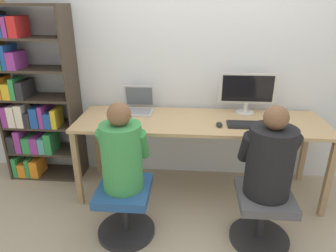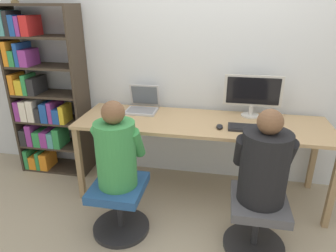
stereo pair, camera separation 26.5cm
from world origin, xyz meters
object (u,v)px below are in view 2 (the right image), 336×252
object	(u,v)px
person_at_monitor	(264,163)
office_chair_left	(257,220)
desktop_monitor	(253,94)
laptop	(142,106)
bookshelf	(41,97)
office_chair_right	(120,204)
person_at_laptop	(116,150)
keyboard	(252,128)

from	to	relation	value
person_at_monitor	office_chair_left	bearing A→B (deg)	-90.00
desktop_monitor	laptop	size ratio (longest dim) A/B	1.76
laptop	bookshelf	size ratio (longest dim) A/B	0.17
office_chair_right	person_at_laptop	world-z (taller)	person_at_laptop
office_chair_left	office_chair_right	distance (m)	1.08
keyboard	bookshelf	xyz separation A→B (m)	(-2.16, 0.28, 0.07)
office_chair_left	bookshelf	bearing A→B (deg)	159.47
desktop_monitor	person_at_laptop	xyz separation A→B (m)	(-1.04, -0.88, -0.24)
bookshelf	person_at_laptop	bearing A→B (deg)	-36.22
office_chair_right	person_at_laptop	size ratio (longest dim) A/B	0.69
desktop_monitor	office_chair_right	world-z (taller)	desktop_monitor
office_chair_left	person_at_laptop	size ratio (longest dim) A/B	0.69
person_at_monitor	bookshelf	xyz separation A→B (m)	(-2.21, 0.82, 0.11)
keyboard	person_at_monitor	distance (m)	0.54
keyboard	office_chair_right	xyz separation A→B (m)	(-1.03, -0.55, -0.52)
office_chair_left	bookshelf	size ratio (longest dim) A/B	0.27
keyboard	desktop_monitor	bearing A→B (deg)	88.97
person_at_monitor	laptop	bearing A→B (deg)	142.67
laptop	person_at_laptop	world-z (taller)	person_at_laptop
office_chair_right	person_at_monitor	bearing A→B (deg)	0.54
desktop_monitor	person_at_laptop	distance (m)	1.38
office_chair_left	keyboard	bearing A→B (deg)	95.27
office_chair_right	keyboard	bearing A→B (deg)	28.01
office_chair_left	bookshelf	xyz separation A→B (m)	(-2.21, 0.83, 0.59)
office_chair_left	office_chair_right	xyz separation A→B (m)	(-1.08, -0.00, 0.00)
desktop_monitor	person_at_laptop	size ratio (longest dim) A/B	0.78
keyboard	office_chair_left	distance (m)	0.76
desktop_monitor	keyboard	distance (m)	0.40
desktop_monitor	person_at_monitor	world-z (taller)	desktop_monitor
desktop_monitor	office_chair_left	distance (m)	1.14
laptop	person_at_monitor	size ratio (longest dim) A/B	0.44
person_at_monitor	person_at_laptop	xyz separation A→B (m)	(-1.08, -0.00, 0.00)
laptop	person_at_monitor	xyz separation A→B (m)	(1.10, -0.84, -0.08)
desktop_monitor	laptop	xyz separation A→B (m)	(-1.06, -0.03, -0.17)
desktop_monitor	keyboard	world-z (taller)	desktop_monitor
desktop_monitor	office_chair_right	xyz separation A→B (m)	(-1.04, -0.89, -0.73)
desktop_monitor	office_chair_right	bearing A→B (deg)	-139.48
person_at_monitor	bookshelf	size ratio (longest dim) A/B	0.39
person_at_monitor	office_chair_right	bearing A→B (deg)	-179.46
desktop_monitor	person_at_laptop	world-z (taller)	desktop_monitor
office_chair_right	person_at_monitor	xyz separation A→B (m)	(1.08, 0.01, 0.48)
laptop	bookshelf	xyz separation A→B (m)	(-1.11, -0.02, 0.03)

